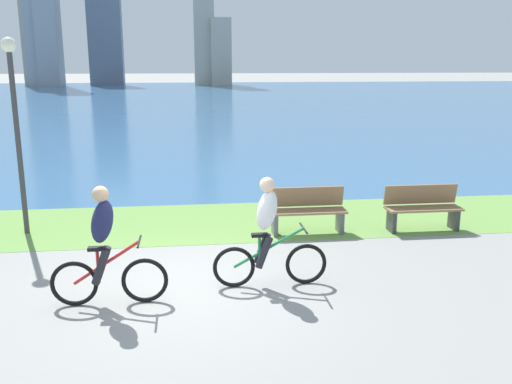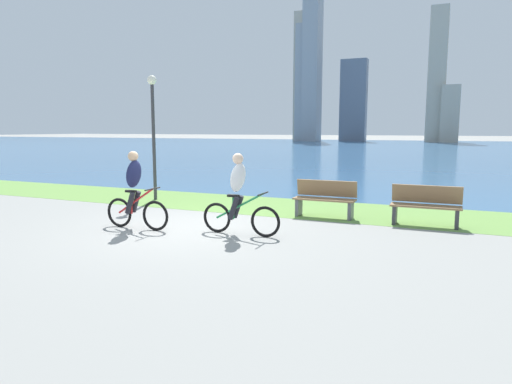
# 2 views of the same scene
# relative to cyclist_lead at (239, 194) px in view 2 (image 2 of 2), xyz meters

# --- Properties ---
(ground_plane) EXTENTS (300.00, 300.00, 0.00)m
(ground_plane) POSITION_rel_cyclist_lead_xyz_m (-1.30, 0.13, -0.83)
(ground_plane) COLOR gray
(grass_strip_bayside) EXTENTS (120.00, 2.97, 0.01)m
(grass_strip_bayside) POSITION_rel_cyclist_lead_xyz_m (-1.30, 3.48, -0.83)
(grass_strip_bayside) COLOR #6B9947
(grass_strip_bayside) RESTS_ON ground
(bay_water_surface) EXTENTS (300.00, 77.20, 0.00)m
(bay_water_surface) POSITION_rel_cyclist_lead_xyz_m (-1.30, 43.57, -0.83)
(bay_water_surface) COLOR #386693
(bay_water_surface) RESTS_ON ground
(cyclist_lead) EXTENTS (1.72, 0.52, 1.67)m
(cyclist_lead) POSITION_rel_cyclist_lead_xyz_m (0.00, 0.00, 0.00)
(cyclist_lead) COLOR black
(cyclist_lead) RESTS_ON ground
(cyclist_trailing) EXTENTS (1.60, 0.52, 1.69)m
(cyclist_trailing) POSITION_rel_cyclist_lead_xyz_m (-2.30, -0.38, 0.00)
(cyclist_trailing) COLOR black
(cyclist_trailing) RESTS_ON ground
(bench_near_path) EXTENTS (1.50, 0.47, 0.90)m
(bench_near_path) POSITION_rel_cyclist_lead_xyz_m (3.47, 2.43, -0.38)
(bench_near_path) COLOR olive
(bench_near_path) RESTS_ON ground
(bench_far_along_path) EXTENTS (1.50, 0.47, 0.90)m
(bench_far_along_path) POSITION_rel_cyclist_lead_xyz_m (1.14, 2.52, -0.38)
(bench_far_along_path) COLOR olive
(bench_far_along_path) RESTS_ON ground
(lamppost_tall) EXTENTS (0.28, 0.28, 3.73)m
(lamppost_tall) POSITION_rel_cyclist_lead_xyz_m (-4.34, 3.17, 1.62)
(lamppost_tall) COLOR #38383D
(lamppost_tall) RESTS_ON ground
(city_skyline_far_shore) EXTENTS (28.04, 7.53, 26.91)m
(city_skyline_far_shore) POSITION_rel_cyclist_lead_xyz_m (-13.41, 71.92, 9.72)
(city_skyline_far_shore) COLOR #ADA899
(city_skyline_far_shore) RESTS_ON ground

